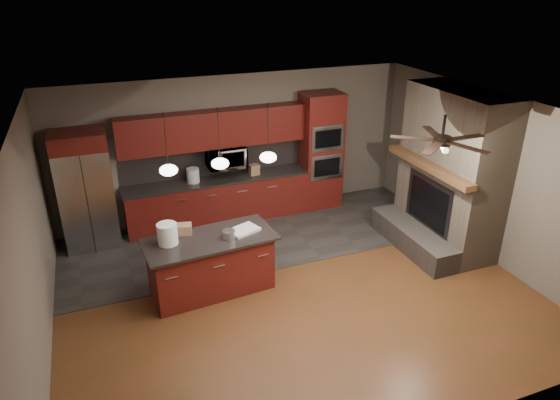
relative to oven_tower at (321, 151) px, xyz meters
name	(u,v)px	position (x,y,z in m)	size (l,w,h in m)	color
ground	(294,288)	(-1.70, -2.69, -1.19)	(7.00, 7.00, 0.00)	brown
ceiling	(296,113)	(-1.70, -2.69, 1.61)	(7.00, 6.00, 0.02)	white
back_wall	(236,146)	(-1.70, 0.31, 0.21)	(7.00, 0.02, 2.80)	#685F53
right_wall	(487,176)	(1.80, -2.69, 0.21)	(0.02, 6.00, 2.80)	#685F53
left_wall	(30,252)	(-5.20, -2.69, 0.21)	(0.02, 6.00, 2.80)	#685F53
slate_tile_patch	(257,236)	(-1.70, -0.89, -1.19)	(7.00, 2.40, 0.01)	#33302D
fireplace_column	(448,177)	(1.34, -2.29, 0.11)	(1.30, 2.10, 2.80)	#796A56
back_cabinetry	(217,178)	(-2.18, 0.05, -0.30)	(3.59, 0.64, 2.20)	maroon
oven_tower	(321,151)	(0.00, 0.00, 0.00)	(0.80, 0.63, 2.38)	maroon
microwave	(226,157)	(-1.98, 0.06, 0.11)	(0.73, 0.41, 0.50)	silver
refrigerator	(86,190)	(-4.54, -0.07, -0.13)	(0.91, 0.75, 2.12)	silver
kitchen_island	(211,264)	(-2.89, -2.28, -0.73)	(2.01, 1.04, 0.92)	maroon
white_bucket	(167,234)	(-3.49, -2.22, -0.11)	(0.29, 0.29, 0.31)	white
paint_can	(229,234)	(-2.62, -2.39, -0.21)	(0.19, 0.19, 0.13)	silver
paint_tray	(244,230)	(-2.35, -2.26, -0.25)	(0.44, 0.31, 0.04)	white
cardboard_box	(183,229)	(-3.22, -2.00, -0.19)	(0.24, 0.18, 0.16)	#936C4C
counter_bucket	(193,175)	(-2.64, 0.01, -0.16)	(0.24, 0.24, 0.27)	silver
counter_box	(254,170)	(-1.45, -0.04, -0.19)	(0.19, 0.14, 0.21)	#8D6B49
pendant_left	(169,170)	(-3.35, -1.99, 0.77)	(0.26, 0.26, 0.92)	black
pendant_center	(220,163)	(-2.60, -1.99, 0.77)	(0.26, 0.26, 0.92)	black
pendant_right	(268,157)	(-1.85, -1.99, 0.77)	(0.26, 0.26, 0.92)	black
ceiling_fan	(442,140)	(0.10, -3.49, 1.27)	(1.27, 1.33, 0.41)	black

